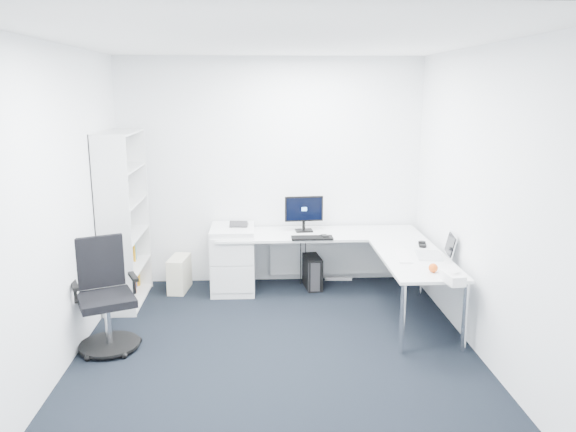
{
  "coord_description": "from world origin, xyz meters",
  "views": [
    {
      "loc": [
        -0.14,
        -4.57,
        2.33
      ],
      "look_at": [
        0.15,
        1.05,
        1.05
      ],
      "focal_mm": 35.0,
      "sensor_mm": 36.0,
      "label": 1
    }
  ],
  "objects_px": {
    "monitor": "(304,213)",
    "laptop": "(429,245)",
    "l_desk": "(322,270)",
    "task_chair": "(106,297)",
    "bookshelf": "(123,219)"
  },
  "relations": [
    {
      "from": "l_desk",
      "to": "monitor",
      "type": "height_order",
      "value": "monitor"
    },
    {
      "from": "l_desk",
      "to": "task_chair",
      "type": "relative_size",
      "value": 2.32
    },
    {
      "from": "laptop",
      "to": "monitor",
      "type": "bearing_deg",
      "value": 145.47
    },
    {
      "from": "monitor",
      "to": "laptop",
      "type": "distance_m",
      "value": 1.59
    },
    {
      "from": "bookshelf",
      "to": "l_desk",
      "type": "bearing_deg",
      "value": -1.32
    },
    {
      "from": "laptop",
      "to": "task_chair",
      "type": "bearing_deg",
      "value": -163.06
    },
    {
      "from": "l_desk",
      "to": "monitor",
      "type": "relative_size",
      "value": 5.26
    },
    {
      "from": "l_desk",
      "to": "bookshelf",
      "type": "distance_m",
      "value": 2.26
    },
    {
      "from": "task_chair",
      "to": "laptop",
      "type": "distance_m",
      "value": 3.13
    },
    {
      "from": "task_chair",
      "to": "laptop",
      "type": "height_order",
      "value": "task_chair"
    },
    {
      "from": "l_desk",
      "to": "monitor",
      "type": "xyz_separation_m",
      "value": [
        -0.17,
        0.41,
        0.56
      ]
    },
    {
      "from": "monitor",
      "to": "task_chair",
      "type": "bearing_deg",
      "value": -145.54
    },
    {
      "from": "bookshelf",
      "to": "laptop",
      "type": "distance_m",
      "value": 3.25
    },
    {
      "from": "l_desk",
      "to": "laptop",
      "type": "relative_size",
      "value": 6.79
    },
    {
      "from": "bookshelf",
      "to": "laptop",
      "type": "relative_size",
      "value": 5.45
    }
  ]
}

